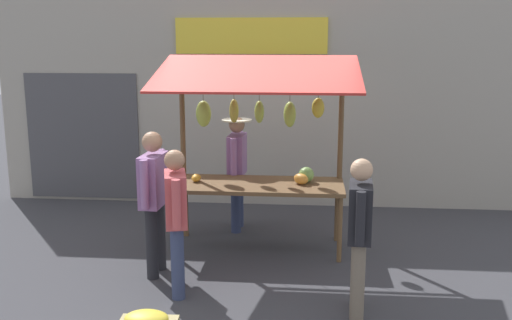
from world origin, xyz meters
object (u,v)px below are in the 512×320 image
shopper_in_striped_shirt (359,227)px  vendor_with_sunhat (237,164)px  shopper_with_ponytail (176,213)px  market_stall (259,132)px  shopper_in_grey_tee (154,193)px

shopper_in_striped_shirt → vendor_with_sunhat: bearing=35.4°
shopper_in_striped_shirt → shopper_with_ponytail: bearing=85.3°
market_stall → vendor_with_sunhat: size_ratio=1.53×
vendor_with_sunhat → shopper_with_ponytail: size_ratio=1.03×
market_stall → shopper_in_grey_tee: bearing=41.4°
shopper_in_striped_shirt → shopper_with_ponytail: (1.89, -0.30, -0.00)m
vendor_with_sunhat → shopper_in_striped_shirt: (-1.52, 2.52, -0.05)m
shopper_with_ponytail → shopper_in_grey_tee: shopper_in_grey_tee is taller
market_stall → shopper_with_ponytail: 1.79m
shopper_with_ponytail → shopper_in_grey_tee: 0.64m
market_stall → shopper_in_grey_tee: 1.59m
shopper_in_striped_shirt → shopper_in_grey_tee: (2.26, -0.82, 0.07)m
shopper_in_striped_shirt → shopper_in_grey_tee: bearing=74.5°
shopper_in_striped_shirt → shopper_in_grey_tee: shopper_in_grey_tee is taller
market_stall → shopper_in_striped_shirt: market_stall is taller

